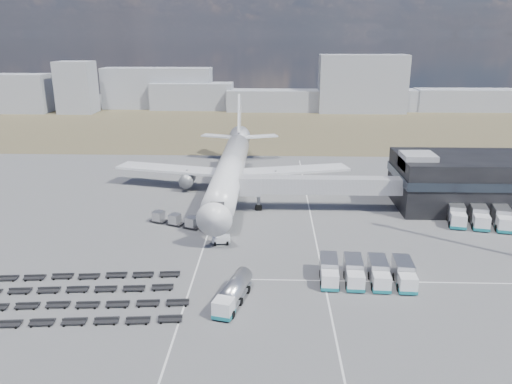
{
  "coord_description": "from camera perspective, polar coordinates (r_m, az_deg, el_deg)",
  "views": [
    {
      "loc": [
        8.75,
        -69.63,
        32.21
      ],
      "look_at": [
        5.76,
        19.26,
        4.0
      ],
      "focal_mm": 35.0,
      "sensor_mm": 36.0,
      "label": 1
    }
  ],
  "objects": [
    {
      "name": "jet_bridge",
      "position": [
        94.33,
        6.19,
        0.76
      ],
      "size": [
        30.3,
        3.8,
        7.05
      ],
      "color": "#939399",
      "rests_on": "ground"
    },
    {
      "name": "grass_strip",
      "position": [
        182.7,
        -0.85,
        7.44
      ],
      "size": [
        420.0,
        90.0,
        0.01
      ],
      "primitive_type": "cube",
      "color": "brown",
      "rests_on": "ground"
    },
    {
      "name": "uld_row",
      "position": [
        88.04,
        -8.33,
        -3.29
      ],
      "size": [
        12.86,
        6.81,
        1.83
      ],
      "rotation": [
        0.0,
        0.0,
        -0.4
      ],
      "color": "black",
      "rests_on": "ground"
    },
    {
      "name": "baggage_dollies",
      "position": [
        68.73,
        -20.25,
        -11.23
      ],
      "size": [
        29.95,
        15.41,
        0.67
      ],
      "rotation": [
        0.0,
        0.0,
        0.09
      ],
      "color": "black",
      "rests_on": "ground"
    },
    {
      "name": "pushback_tug",
      "position": [
        80.61,
        -4.0,
        -5.48
      ],
      "size": [
        3.05,
        2.0,
        1.33
      ],
      "primitive_type": "cube",
      "rotation": [
        0.0,
        0.0,
        0.15
      ],
      "color": "silver",
      "rests_on": "ground"
    },
    {
      "name": "service_trucks_far",
      "position": [
        96.16,
        24.12,
        -2.51
      ],
      "size": [
        11.52,
        9.59,
        3.1
      ],
      "rotation": [
        0.0,
        0.0,
        -0.2
      ],
      "color": "silver",
      "rests_on": "ground"
    },
    {
      "name": "airliner",
      "position": [
        105.86,
        -2.88,
        2.84
      ],
      "size": [
        51.59,
        64.53,
        17.62
      ],
      "color": "silver",
      "rests_on": "ground"
    },
    {
      "name": "lane_markings",
      "position": [
        79.45,
        2.51,
        -6.33
      ],
      "size": [
        47.12,
        110.0,
        0.01
      ],
      "color": "silver",
      "rests_on": "ground"
    },
    {
      "name": "ground",
      "position": [
        77.21,
        -4.79,
        -7.12
      ],
      "size": [
        420.0,
        420.0,
        0.0
      ],
      "primitive_type": "plane",
      "color": "#565659",
      "rests_on": "ground"
    },
    {
      "name": "skyline",
      "position": [
        222.94,
        -6.67,
        11.32
      ],
      "size": [
        304.42,
        27.44,
        24.07
      ],
      "color": "#9497A2",
      "rests_on": "ground"
    },
    {
      "name": "terminal",
      "position": [
        104.92,
        23.69,
        1.19
      ],
      "size": [
        30.4,
        16.4,
        11.0
      ],
      "color": "black",
      "rests_on": "ground"
    },
    {
      "name": "catering_truck",
      "position": [
        108.12,
        3.22,
        0.99
      ],
      "size": [
        3.53,
        6.14,
        2.65
      ],
      "rotation": [
        0.0,
        0.0,
        0.21
      ],
      "color": "silver",
      "rests_on": "ground"
    },
    {
      "name": "service_trucks_near",
      "position": [
        69.84,
        12.5,
        -8.94
      ],
      "size": [
        12.74,
        7.49,
        2.75
      ],
      "rotation": [
        0.0,
        0.0,
        -0.05
      ],
      "color": "silver",
      "rests_on": "ground"
    },
    {
      "name": "fuel_tanker",
      "position": [
        63.36,
        -2.64,
        -11.42
      ],
      "size": [
        4.54,
        9.51,
        2.98
      ],
      "rotation": [
        0.0,
        0.0,
        -0.25
      ],
      "color": "silver",
      "rests_on": "ground"
    }
  ]
}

